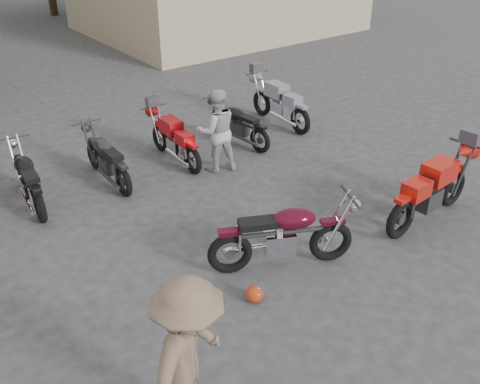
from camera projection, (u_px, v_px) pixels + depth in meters
ground at (331, 288)px, 7.76m from camera, size 90.00×90.00×0.00m
vintage_motorcycle at (285, 231)px, 7.93m from camera, size 2.26×1.58×1.26m
sportbike at (432, 187)px, 9.08m from camera, size 2.28×0.89×1.29m
helmet at (255, 294)px, 7.46m from camera, size 0.32×0.32×0.24m
person_light at (217, 131)px, 10.69m from camera, size 0.99×0.87×1.72m
person_tan at (190, 361)px, 5.26m from camera, size 1.46×1.33×1.96m
row_bike_2 at (27, 176)px, 9.62m from camera, size 0.82×1.98×1.12m
row_bike_3 at (106, 156)px, 10.38m from camera, size 0.67×1.92×1.10m
row_bike_4 at (174, 137)px, 11.19m from camera, size 0.66×1.90×1.10m
row_bike_5 at (238, 122)px, 12.00m from camera, size 0.82×1.88×1.06m
row_bike_6 at (280, 101)px, 13.01m from camera, size 0.76×2.10×1.21m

